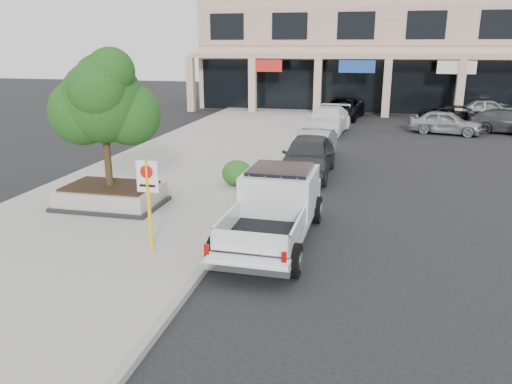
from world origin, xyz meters
TOP-DOWN VIEW (x-y plane):
  - ground at (0.00, 0.00)m, footprint 120.00×120.00m
  - sidewalk at (-5.50, 6.00)m, footprint 8.00×52.00m
  - curb at (-1.55, 6.00)m, footprint 0.20×52.00m
  - strip_mall at (8.00, 33.93)m, footprint 40.55×12.43m
  - planter at (-5.87, 2.83)m, footprint 3.20×2.20m
  - planter_tree at (-5.74, 2.99)m, footprint 2.90×2.55m
  - no_parking_sign at (-3.10, -0.25)m, footprint 0.55×0.09m
  - hedge at (-2.59, 6.03)m, footprint 1.10×0.99m
  - pickup_truck at (-0.35, 1.31)m, footprint 2.25×5.80m
  - curb_car_a at (-0.34, 8.66)m, footprint 1.98×4.78m
  - curb_car_b at (-0.42, 11.45)m, footprint 1.82×4.21m
  - curb_car_c at (-0.49, 19.03)m, footprint 2.78×5.54m
  - curb_car_d at (-0.02, 25.30)m, footprint 3.17×5.70m
  - lot_car_a at (6.36, 20.30)m, footprint 4.34×2.58m
  - lot_car_c at (10.07, 21.50)m, footprint 4.93×2.32m
  - lot_car_d at (7.58, 22.94)m, footprint 5.16×2.57m
  - lot_car_e at (10.21, 27.63)m, footprint 4.32×2.07m

SIDE VIEW (x-z plane):
  - ground at x=0.00m, z-range 0.00..0.00m
  - sidewalk at x=-5.50m, z-range 0.00..0.15m
  - curb at x=-1.55m, z-range 0.00..0.15m
  - planter at x=-5.87m, z-range 0.14..0.82m
  - hedge at x=-2.59m, z-range 0.15..1.08m
  - curb_car_b at x=-0.42m, z-range 0.00..1.35m
  - lot_car_a at x=6.36m, z-range 0.00..1.39m
  - lot_car_c at x=10.07m, z-range 0.00..1.39m
  - lot_car_d at x=7.58m, z-range 0.00..1.41m
  - lot_car_e at x=10.21m, z-range 0.00..1.42m
  - curb_car_d at x=-0.02m, z-range 0.00..1.51m
  - curb_car_c at x=-0.49m, z-range 0.00..1.54m
  - curb_car_a at x=-0.34m, z-range 0.00..1.62m
  - pickup_truck at x=-0.35m, z-range 0.00..1.81m
  - no_parking_sign at x=-3.10m, z-range 0.48..2.78m
  - planter_tree at x=-5.74m, z-range 1.41..5.41m
  - strip_mall at x=8.00m, z-range 0.00..9.50m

